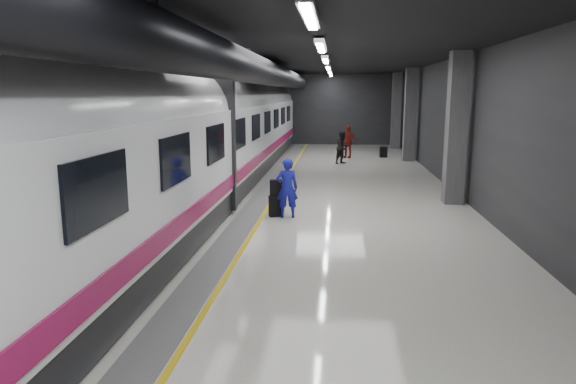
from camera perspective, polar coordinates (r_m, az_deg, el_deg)
name	(u,v)px	position (r m, az deg, el deg)	size (l,w,h in m)	color
ground	(298,215)	(14.13, 1.15, -2.55)	(40.00, 40.00, 0.00)	silver
platform_hall	(291,84)	(14.72, 0.35, 11.88)	(10.02, 40.02, 4.51)	black
train	(180,139)	(14.40, -11.88, 5.83)	(3.05, 38.00, 4.05)	black
traveler_main	(287,188)	(13.67, -0.10, 0.43)	(0.58, 0.38, 1.60)	#1A18B8
suitcase_main	(276,206)	(13.89, -1.38, -1.58)	(0.35, 0.22, 0.57)	black
shoulder_bag	(276,188)	(13.80, -1.35, 0.47)	(0.33, 0.18, 0.44)	black
traveler_far_a	(343,147)	(24.45, 6.10, 4.94)	(0.75, 0.58, 1.54)	black
traveler_far_b	(348,142)	(26.75, 6.65, 5.59)	(0.99, 0.41, 1.68)	maroon
suitcase_far	(383,152)	(27.27, 10.55, 4.38)	(0.38, 0.24, 0.55)	black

